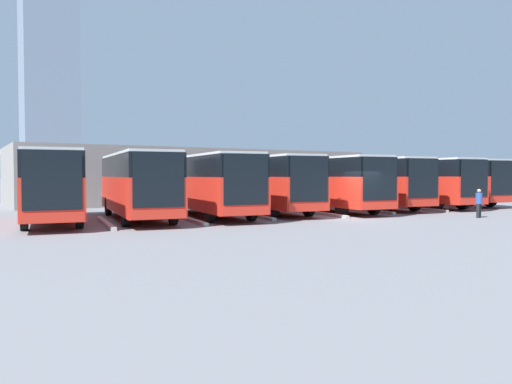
# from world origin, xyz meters

# --- Properties ---
(ground_plane) EXTENTS (600.00, 600.00, 0.00)m
(ground_plane) POSITION_xyz_m (0.00, 0.00, 0.00)
(ground_plane) COLOR slate
(bus_0) EXTENTS (3.97, 10.95, 3.41)m
(bus_0) POSITION_xyz_m (-14.26, -5.54, 1.89)
(bus_0) COLOR red
(bus_0) RESTS_ON ground_plane
(curb_divider_0) EXTENTS (1.12, 6.17, 0.15)m
(curb_divider_0) POSITION_xyz_m (-12.22, -3.96, 0.07)
(curb_divider_0) COLOR #B2B2AD
(curb_divider_0) RESTS_ON ground_plane
(bus_1) EXTENTS (3.97, 10.95, 3.41)m
(bus_1) POSITION_xyz_m (-10.18, -4.85, 1.89)
(bus_1) COLOR red
(bus_1) RESTS_ON ground_plane
(curb_divider_1) EXTENTS (1.12, 6.17, 0.15)m
(curb_divider_1) POSITION_xyz_m (-8.15, -3.26, 0.07)
(curb_divider_1) COLOR #B2B2AD
(curb_divider_1) RESTS_ON ground_plane
(bus_2) EXTENTS (3.97, 10.95, 3.41)m
(bus_2) POSITION_xyz_m (-6.11, -5.33, 1.89)
(bus_2) COLOR red
(bus_2) RESTS_ON ground_plane
(curb_divider_2) EXTENTS (1.12, 6.17, 0.15)m
(curb_divider_2) POSITION_xyz_m (-4.07, -3.75, 0.07)
(curb_divider_2) COLOR #B2B2AD
(curb_divider_2) RESTS_ON ground_plane
(bus_3) EXTENTS (3.97, 10.95, 3.41)m
(bus_3) POSITION_xyz_m (-2.03, -4.77, 1.89)
(bus_3) COLOR red
(bus_3) RESTS_ON ground_plane
(curb_divider_3) EXTENTS (1.12, 6.17, 0.15)m
(curb_divider_3) POSITION_xyz_m (-0.00, -3.18, 0.07)
(curb_divider_3) COLOR #B2B2AD
(curb_divider_3) RESTS_ON ground_plane
(bus_4) EXTENTS (3.97, 10.95, 3.41)m
(bus_4) POSITION_xyz_m (2.04, -5.64, 1.89)
(bus_4) COLOR red
(bus_4) RESTS_ON ground_plane
(curb_divider_4) EXTENTS (1.12, 6.17, 0.15)m
(curb_divider_4) POSITION_xyz_m (4.07, -4.06, 0.07)
(curb_divider_4) COLOR #B2B2AD
(curb_divider_4) RESTS_ON ground_plane
(bus_5) EXTENTS (3.97, 10.95, 3.41)m
(bus_5) POSITION_xyz_m (6.11, -5.01, 1.89)
(bus_5) COLOR red
(bus_5) RESTS_ON ground_plane
(curb_divider_5) EXTENTS (1.12, 6.17, 0.15)m
(curb_divider_5) POSITION_xyz_m (8.15, -3.43, 0.07)
(curb_divider_5) COLOR #B2B2AD
(curb_divider_5) RESTS_ON ground_plane
(bus_6) EXTENTS (3.97, 10.95, 3.41)m
(bus_6) POSITION_xyz_m (10.19, -5.25, 1.89)
(bus_6) COLOR red
(bus_6) RESTS_ON ground_plane
(curb_divider_6) EXTENTS (1.12, 6.17, 0.15)m
(curb_divider_6) POSITION_xyz_m (12.22, -3.67, 0.07)
(curb_divider_6) COLOR #B2B2AD
(curb_divider_6) RESTS_ON ground_plane
(bus_7) EXTENTS (3.97, 10.95, 3.41)m
(bus_7) POSITION_xyz_m (14.26, -5.83, 1.89)
(bus_7) COLOR red
(bus_7) RESTS_ON ground_plane
(pedestrian) EXTENTS (0.41, 0.41, 1.56)m
(pedestrian) POSITION_xyz_m (-5.98, 3.15, 0.84)
(pedestrian) COLOR black
(pedestrian) RESTS_ON ground_plane
(station_building) EXTENTS (30.01, 14.08, 4.46)m
(station_building) POSITION_xyz_m (0.00, -21.26, 2.26)
(station_building) COLOR gray
(station_building) RESTS_ON ground_plane
(office_tower) EXTENTS (19.13, 19.13, 74.39)m
(office_tower) POSITION_xyz_m (-12.56, -182.19, 36.59)
(office_tower) COLOR #7F8EA3
(office_tower) RESTS_ON ground_plane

